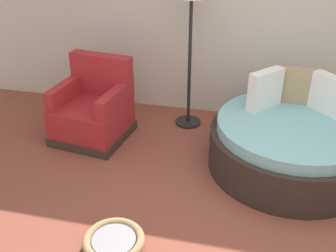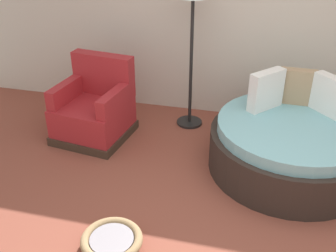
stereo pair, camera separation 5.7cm
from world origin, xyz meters
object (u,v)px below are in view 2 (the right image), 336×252
(floor_lamp, at_px, (193,1))
(pet_basket, at_px, (112,242))
(red_armchair, at_px, (95,110))
(round_daybed, at_px, (291,145))

(floor_lamp, bearing_deg, pet_basket, -94.95)
(pet_basket, bearing_deg, red_armchair, 116.47)
(pet_basket, height_order, floor_lamp, floor_lamp)
(pet_basket, distance_m, floor_lamp, 2.69)
(round_daybed, height_order, pet_basket, round_daybed)
(pet_basket, xyz_separation_m, floor_lamp, (0.19, 2.25, 1.46))
(round_daybed, distance_m, pet_basket, 2.10)
(round_daybed, distance_m, floor_lamp, 1.87)
(round_daybed, xyz_separation_m, floor_lamp, (-1.21, 0.70, 1.25))
(round_daybed, height_order, red_armchair, round_daybed)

